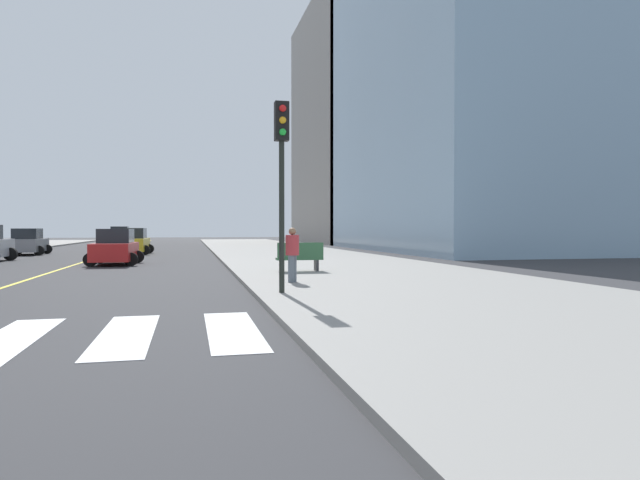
{
  "coord_description": "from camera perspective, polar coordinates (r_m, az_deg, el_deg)",
  "views": [
    {
      "loc": [
        5.56,
        -5.95,
        1.82
      ],
      "look_at": [
        13.15,
        26.22,
        1.12
      ],
      "focal_mm": 31.16,
      "sensor_mm": 36.0,
      "label": 1
    }
  ],
  "objects": [
    {
      "name": "sidewalk_kerb_east",
      "position": [
        26.84,
        1.08,
        -2.52
      ],
      "size": [
        10.0,
        120.0,
        0.15
      ],
      "primitive_type": "cube",
      "color": "gray",
      "rests_on": "ground"
    },
    {
      "name": "park_bench",
      "position": [
        21.53,
        -2.09,
        -1.8
      ],
      "size": [
        1.81,
        0.58,
        1.12
      ],
      "rotation": [
        0.0,
        0.0,
        1.56
      ],
      "color": "#33603D",
      "rests_on": "sidewalk_kerb_east"
    },
    {
      "name": "traffic_light_near_corner",
      "position": [
        14.46,
        -3.95,
        8.29
      ],
      "size": [
        0.36,
        0.41,
        4.92
      ],
      "rotation": [
        0.0,
        0.0,
        3.14
      ],
      "color": "black",
      "rests_on": "sidewalk_kerb_east"
    },
    {
      "name": "parking_garage_concrete",
      "position": [
        72.38,
        5.97,
        11.45
      ],
      "size": [
        18.0,
        24.0,
        29.41
      ],
      "primitive_type": "cube",
      "color": "gray",
      "rests_on": "ground"
    },
    {
      "name": "car_red_nearest",
      "position": [
        29.62,
        -20.28,
        -0.76
      ],
      "size": [
        2.6,
        4.08,
        1.79
      ],
      "rotation": [
        0.0,
        0.0,
        3.11
      ],
      "color": "red",
      "rests_on": "ground"
    },
    {
      "name": "car_yellow_fifth",
      "position": [
        41.02,
        -18.63,
        -0.2
      ],
      "size": [
        2.68,
        4.19,
        1.84
      ],
      "rotation": [
        0.0,
        0.0,
        3.1
      ],
      "color": "gold",
      "rests_on": "ground"
    },
    {
      "name": "car_white_sixth",
      "position": [
        64.33,
        -19.83,
        0.35
      ],
      "size": [
        2.88,
        4.56,
        2.02
      ],
      "rotation": [
        0.0,
        0.0,
        0.02
      ],
      "color": "silver",
      "rests_on": "ground"
    },
    {
      "name": "lane_divider_paint",
      "position": [
        46.32,
        -20.16,
        -1.11
      ],
      "size": [
        0.16,
        80.0,
        0.01
      ],
      "primitive_type": "cube",
      "color": "yellow",
      "rests_on": "ground"
    },
    {
      "name": "car_gray_fourth",
      "position": [
        43.12,
        -27.78,
        -0.23
      ],
      "size": [
        2.6,
        4.1,
        1.81
      ],
      "rotation": [
        0.0,
        0.0,
        0.03
      ],
      "color": "slate",
      "rests_on": "ground"
    },
    {
      "name": "pedestrian_waiting_east",
      "position": [
        17.2,
        -2.86,
        -1.25
      ],
      "size": [
        0.42,
        0.42,
        1.69
      ],
      "rotation": [
        0.0,
        0.0,
        0.95
      ],
      "color": "slate",
      "rests_on": "sidewalk_kerb_east"
    }
  ]
}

